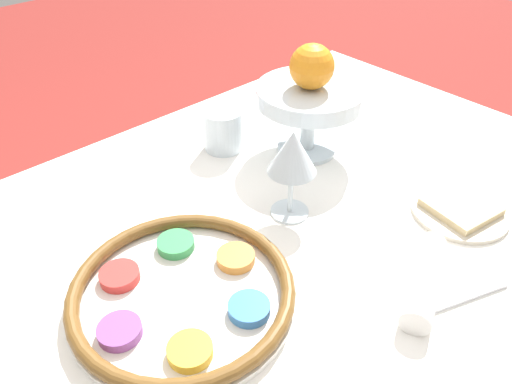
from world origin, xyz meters
name	(u,v)px	position (x,y,z in m)	size (l,w,h in m)	color
dining_table	(283,344)	(0.00, 0.00, 0.37)	(1.16, 0.81, 0.73)	white
seder_plate	(182,293)	(-0.24, -0.04, 0.75)	(0.30, 0.30, 0.03)	silver
wine_glass	(293,155)	(-0.01, -0.01, 0.85)	(0.08, 0.08, 0.15)	silver
fruit_stand	(310,101)	(0.15, 0.10, 0.84)	(0.20, 0.20, 0.13)	silver
orange_fruit	(312,66)	(0.15, 0.10, 0.90)	(0.08, 0.08, 0.08)	orange
bread_plate	(460,210)	(0.20, -0.19, 0.74)	(0.15, 0.15, 0.02)	beige
napkin_roll	(424,280)	(0.01, -0.25, 0.75)	(0.16, 0.10, 0.04)	white
cup_near	(223,130)	(0.04, 0.22, 0.77)	(0.07, 0.07, 0.08)	silver
spoon	(457,297)	(0.03, -0.29, 0.74)	(0.15, 0.07, 0.01)	silver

